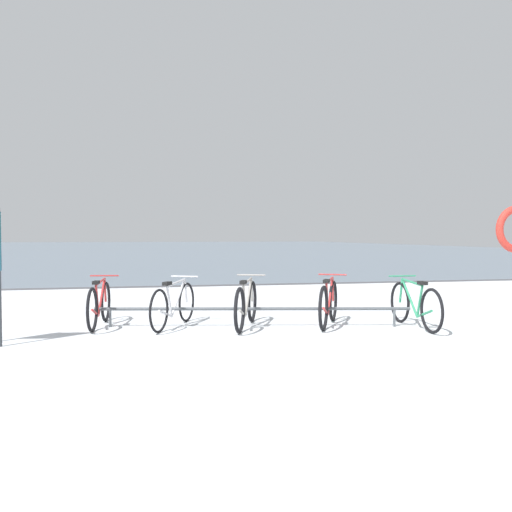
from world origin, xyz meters
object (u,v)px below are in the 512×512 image
object	(u,v)px
bicycle_0	(99,304)
bicycle_3	(329,303)
bicycle_1	(174,304)
bicycle_2	(246,304)
bicycle_4	(415,305)

from	to	relation	value
bicycle_0	bicycle_3	size ratio (longest dim) A/B	1.14
bicycle_1	bicycle_3	xyz separation A→B (m)	(2.38, -0.40, 0.01)
bicycle_0	bicycle_3	distance (m)	3.58
bicycle_2	bicycle_4	xyz separation A→B (m)	(2.52, -0.59, -0.00)
bicycle_1	bicycle_0	bearing A→B (deg)	165.55
bicycle_0	bicycle_3	xyz separation A→B (m)	(3.51, -0.69, 0.01)
bicycle_0	bicycle_1	xyz separation A→B (m)	(1.13, -0.29, -0.00)
bicycle_0	bicycle_2	bearing A→B (deg)	-14.24
bicycle_0	bicycle_3	world-z (taller)	bicycle_3
bicycle_3	bicycle_2	bearing A→B (deg)	174.25
bicycle_1	bicycle_2	world-z (taller)	bicycle_2
bicycle_3	bicycle_1	bearing A→B (deg)	170.41
bicycle_1	bicycle_2	bearing A→B (deg)	-14.02
bicycle_1	bicycle_4	distance (m)	3.71
bicycle_0	bicycle_4	world-z (taller)	bicycle_4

